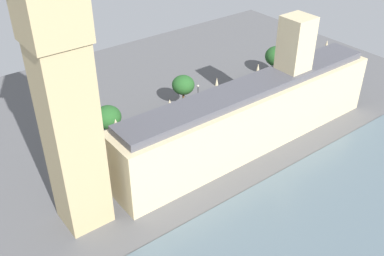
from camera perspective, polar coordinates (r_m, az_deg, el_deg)
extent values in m
plane|color=#565659|center=(107.06, 6.48, -1.52)|extent=(139.11, 139.11, 0.00)
cube|color=slate|center=(92.60, 19.59, -9.84)|extent=(32.99, 125.20, 0.25)
cube|color=#CCBA8E|center=(102.05, 7.48, 1.28)|extent=(10.65, 69.11, 14.22)
cube|color=#CCBA8E|center=(106.99, 12.59, 6.57)|extent=(6.17, 6.17, 28.17)
cube|color=#4C4C54|center=(98.18, 7.81, 5.21)|extent=(8.10, 66.35, 1.60)
cone|color=#CCBA8E|center=(122.91, 16.80, 10.15)|extent=(1.20, 1.20, 2.46)
cone|color=#CCBA8E|center=(113.76, 12.90, 8.78)|extent=(1.20, 1.20, 2.01)
cone|color=#CCBA8E|center=(105.02, 8.41, 7.43)|extent=(1.20, 1.20, 2.78)
cone|color=#CCBA8E|center=(97.22, 3.17, 5.65)|extent=(1.20, 1.20, 2.99)
cone|color=#CCBA8E|center=(90.79, -2.86, 3.16)|extent=(1.20, 1.20, 1.87)
cone|color=#CCBA8E|center=(85.39, -9.70, 0.62)|extent=(1.20, 1.20, 1.92)
cube|color=tan|center=(77.72, -14.99, -1.50)|extent=(8.03, 8.03, 35.25)
cube|color=tan|center=(68.16, -17.71, 14.25)|extent=(8.84, 8.84, 9.51)
cylinder|color=silver|center=(72.30, -19.13, 15.02)|extent=(0.25, 6.10, 6.10)
torus|color=black|center=(72.30, -19.13, 15.02)|extent=(0.24, 6.34, 6.34)
cylinder|color=silver|center=(69.75, -14.17, 15.19)|extent=(6.10, 0.25, 6.10)
torus|color=black|center=(69.75, -14.17, 15.19)|extent=(6.34, 0.24, 6.34)
cube|color=silver|center=(125.86, 9.79, 4.19)|extent=(1.93, 4.62, 0.75)
cube|color=black|center=(125.38, 9.75, 4.44)|extent=(1.60, 2.60, 0.65)
cylinder|color=black|center=(127.51, 9.95, 4.38)|extent=(0.26, 0.68, 0.68)
cylinder|color=black|center=(126.55, 10.50, 4.09)|extent=(0.26, 0.68, 0.68)
cylinder|color=black|center=(125.54, 9.03, 3.99)|extent=(0.26, 0.68, 0.68)
cylinder|color=black|center=(124.57, 9.59, 3.69)|extent=(0.26, 0.68, 0.68)
cube|color=red|center=(117.32, 4.82, 3.41)|extent=(2.95, 10.60, 4.20)
cube|color=black|center=(117.28, 4.83, 3.45)|extent=(2.99, 10.20, 0.70)
cylinder|color=black|center=(121.21, 5.79, 3.25)|extent=(0.40, 1.11, 1.10)
cylinder|color=black|center=(119.72, 6.49, 2.80)|extent=(0.40, 1.11, 1.10)
cylinder|color=black|center=(117.11, 3.03, 2.25)|extent=(0.40, 1.11, 1.10)
cylinder|color=black|center=(115.57, 3.72, 1.77)|extent=(0.40, 1.11, 1.10)
cube|color=red|center=(107.40, -2.72, 0.49)|extent=(2.55, 10.51, 4.20)
cube|color=black|center=(107.35, -2.72, 0.53)|extent=(2.60, 10.11, 0.70)
cylinder|color=black|center=(111.11, -1.49, 0.44)|extent=(0.35, 1.10, 1.10)
cylinder|color=black|center=(109.55, -0.78, -0.07)|extent=(0.35, 1.10, 1.10)
cylinder|color=black|center=(107.65, -4.64, -0.84)|extent=(0.35, 1.10, 1.10)
cylinder|color=black|center=(106.04, -3.95, -1.38)|extent=(0.35, 1.10, 1.10)
cube|color=#B7B7BC|center=(103.10, -6.22, -2.52)|extent=(2.10, 4.43, 0.75)
cube|color=black|center=(102.60, -6.35, -2.25)|extent=(1.69, 2.52, 0.65)
cylinder|color=black|center=(104.51, -5.87, -2.20)|extent=(0.29, 0.70, 0.68)
cylinder|color=black|center=(103.39, -5.32, -2.60)|extent=(0.29, 0.70, 0.68)
cylinder|color=black|center=(103.27, -7.10, -2.78)|extent=(0.29, 0.70, 0.68)
cylinder|color=black|center=(102.13, -6.57, -3.19)|extent=(0.29, 0.70, 0.68)
cylinder|color=#336B60|center=(118.22, 9.21, 2.23)|extent=(0.62, 0.62, 1.40)
sphere|color=#8C6647|center=(117.80, 9.25, 2.58)|extent=(0.27, 0.27, 0.27)
cube|color=#336B60|center=(117.95, 9.26, 2.19)|extent=(0.23, 0.34, 0.25)
cylinder|color=gray|center=(108.87, 3.82, -0.30)|extent=(0.54, 0.54, 1.34)
sphere|color=tan|center=(108.44, 3.84, 0.06)|extent=(0.26, 0.26, 0.26)
cube|color=black|center=(108.71, 3.95, -0.32)|extent=(0.17, 0.33, 0.24)
cylinder|color=brown|center=(137.12, 10.56, 7.22)|extent=(0.56, 0.56, 4.09)
ellipsoid|color=#235623|center=(135.23, 10.75, 8.99)|extent=(6.87, 6.87, 5.84)
cylinder|color=brown|center=(107.00, -10.46, -0.62)|extent=(0.56, 0.56, 4.06)
ellipsoid|color=#235623|center=(104.70, -10.69, 1.38)|extent=(6.25, 6.25, 5.32)
cylinder|color=brown|center=(117.77, -1.10, 3.53)|extent=(0.56, 0.56, 4.84)
ellipsoid|color=#235623|center=(115.58, -1.13, 5.53)|extent=(5.86, 5.86, 4.98)
cylinder|color=black|center=(118.05, 0.76, 3.96)|extent=(0.18, 0.18, 6.12)
sphere|color=#F2EAC6|center=(116.48, 0.78, 5.40)|extent=(0.56, 0.56, 0.56)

